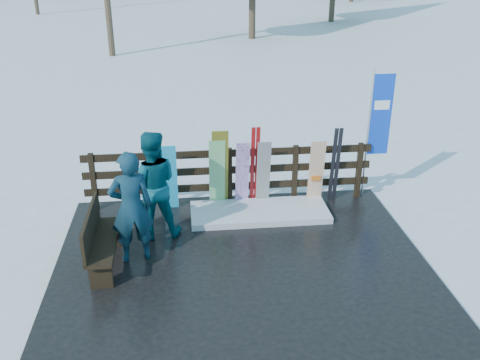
{
  "coord_description": "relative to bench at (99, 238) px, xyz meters",
  "views": [
    {
      "loc": [
        -0.82,
        -7.31,
        4.85
      ],
      "look_at": [
        0.08,
        1.0,
        1.1
      ],
      "focal_mm": 40.0,
      "sensor_mm": 36.0,
      "label": 1
    }
  ],
  "objects": [
    {
      "name": "snowboard_2",
      "position": [
        2.04,
        1.83,
        0.31
      ],
      "size": [
        0.31,
        0.39,
        1.64
      ],
      "primitive_type": "cube",
      "rotation": [
        0.22,
        0.0,
        0.0
      ],
      "color": "gold",
      "rests_on": "deck"
    },
    {
      "name": "deck",
      "position": [
        2.24,
        -0.15,
        -0.56
      ],
      "size": [
        6.0,
        5.0,
        0.08
      ],
      "primitive_type": "cube",
      "color": "black",
      "rests_on": "ground"
    },
    {
      "name": "snowboard_0",
      "position": [
        1.09,
        1.83,
        0.17
      ],
      "size": [
        0.29,
        0.29,
        1.38
      ],
      "primitive_type": "cube",
      "rotation": [
        0.19,
        0.0,
        0.0
      ],
      "color": "#20B9F9",
      "rests_on": "deck"
    },
    {
      "name": "snowboard_3",
      "position": [
        2.47,
        1.83,
        0.18
      ],
      "size": [
        0.26,
        0.34,
        1.39
      ],
      "primitive_type": "cube",
      "rotation": [
        0.23,
        0.0,
        0.0
      ],
      "color": "white",
      "rests_on": "deck"
    },
    {
      "name": "person_front",
      "position": [
        0.52,
        0.17,
        0.42
      ],
      "size": [
        0.77,
        0.59,
        1.88
      ],
      "primitive_type": "imported",
      "rotation": [
        0.0,
        0.0,
        3.36
      ],
      "color": "#13444E",
      "rests_on": "deck"
    },
    {
      "name": "bench",
      "position": [
        0.0,
        0.0,
        0.0
      ],
      "size": [
        0.41,
        1.5,
        0.97
      ],
      "color": "black",
      "rests_on": "deck"
    },
    {
      "name": "fence",
      "position": [
        2.24,
        2.05,
        0.14
      ],
      "size": [
        5.6,
        0.1,
        1.15
      ],
      "color": "black",
      "rests_on": "deck"
    },
    {
      "name": "rental_flag",
      "position": [
        5.13,
        2.1,
        1.09
      ],
      "size": [
        0.45,
        0.04,
        2.6
      ],
      "color": "silver",
      "rests_on": "deck"
    },
    {
      "name": "snowboard_1",
      "position": [
        1.99,
        1.83,
        0.21
      ],
      "size": [
        0.3,
        0.31,
        1.46
      ],
      "primitive_type": "cube",
      "rotation": [
        0.19,
        0.0,
        0.0
      ],
      "color": "silver",
      "rests_on": "deck"
    },
    {
      "name": "ski_pair_b",
      "position": [
        4.3,
        1.9,
        0.26
      ],
      "size": [
        0.17,
        0.19,
        1.56
      ],
      "color": "black",
      "rests_on": "deck"
    },
    {
      "name": "snowboard_4",
      "position": [
        2.87,
        1.83,
        0.17
      ],
      "size": [
        0.26,
        0.24,
        1.37
      ],
      "primitive_type": "cube",
      "rotation": [
        0.16,
        0.0,
        0.0
      ],
      "color": "black",
      "rests_on": "deck"
    },
    {
      "name": "ground",
      "position": [
        2.24,
        -0.15,
        -0.6
      ],
      "size": [
        700.0,
        700.0,
        0.0
      ],
      "primitive_type": "plane",
      "color": "white",
      "rests_on": "ground"
    },
    {
      "name": "snow_patch",
      "position": [
        2.76,
        1.45,
        -0.46
      ],
      "size": [
        2.6,
        1.0,
        0.12
      ],
      "primitive_type": "cube",
      "color": "white",
      "rests_on": "deck"
    },
    {
      "name": "ski_pair_a",
      "position": [
        2.71,
        1.9,
        0.31
      ],
      "size": [
        0.16,
        0.26,
        1.65
      ],
      "color": "#A71416",
      "rests_on": "deck"
    },
    {
      "name": "snowboard_5",
      "position": [
        3.91,
        1.83,
        0.15
      ],
      "size": [
        0.29,
        0.18,
        1.33
      ],
      "primitive_type": "cube",
      "rotation": [
        0.11,
        0.0,
        0.0
      ],
      "color": "white",
      "rests_on": "deck"
    },
    {
      "name": "person_back",
      "position": [
        0.81,
        0.93,
        0.45
      ],
      "size": [
        0.98,
        0.79,
        1.92
      ],
      "primitive_type": "imported",
      "rotation": [
        0.0,
        0.0,
        3.21
      ],
      "color": "#0B4F5E",
      "rests_on": "deck"
    }
  ]
}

